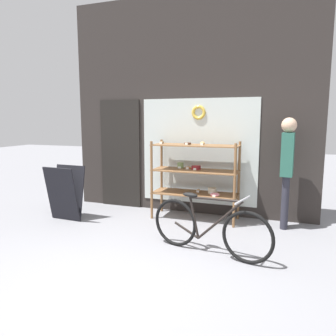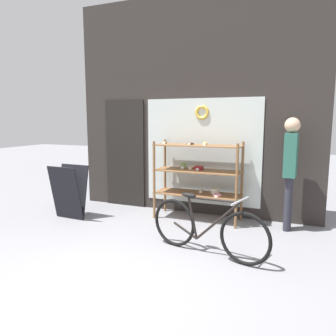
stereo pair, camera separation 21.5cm
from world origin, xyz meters
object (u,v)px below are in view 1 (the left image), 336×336
at_px(display_case, 196,172).
at_px(pedestrian, 287,163).
at_px(sandwich_board, 65,193).
at_px(bicycle, 209,227).

xyz_separation_m(display_case, pedestrian, (1.48, -0.00, 0.22)).
bearing_deg(display_case, sandwich_board, -158.23).
relative_size(bicycle, pedestrian, 0.94).
relative_size(display_case, bicycle, 0.89).
relative_size(bicycle, sandwich_board, 1.77).
bearing_deg(display_case, pedestrian, -0.15).
distance_m(display_case, pedestrian, 1.49).
height_order(bicycle, pedestrian, pedestrian).
xyz_separation_m(bicycle, pedestrian, (0.91, 1.42, 0.69)).
distance_m(bicycle, sandwich_board, 2.72).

